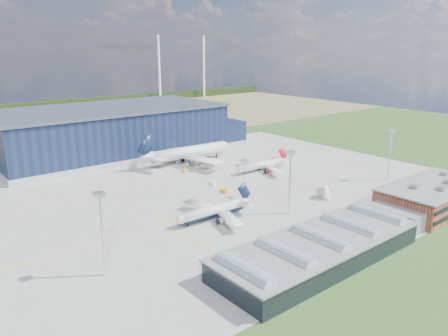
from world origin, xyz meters
TOP-DOWN VIEW (x-y plane):
  - ground at (0.00, 0.00)m, footprint 600.00×600.00m
  - apron at (0.00, 10.00)m, footprint 220.00×160.00m
  - farmland at (0.00, 220.00)m, footprint 600.00×220.00m
  - treeline at (0.00, 300.00)m, footprint 600.00×8.00m
  - hangar at (2.81, 94.80)m, footprint 145.00×62.00m
  - ops_building at (55.01, -60.00)m, footprint 46.00×23.00m
  - glass_concourse at (-6.45, -60.00)m, footprint 78.00×23.00m
  - light_mast_west at (-60.00, -30.00)m, footprint 2.60×2.60m
  - light_mast_center at (10.00, -30.00)m, footprint 2.60×2.60m
  - light_mast_east at (75.00, -30.00)m, footprint 2.60×2.60m
  - airliner_navy at (-14.92, -17.48)m, footprint 33.47×32.79m
  - airliner_red at (40.22, 15.86)m, footprint 33.70×33.09m
  - airliner_widebody at (22.93, 50.86)m, footprint 56.73×55.60m
  - gse_tug_a at (6.98, 2.47)m, footprint 2.35×3.67m
  - gse_tug_b at (-8.88, -1.35)m, footprint 2.14×2.94m
  - gse_cart_a at (9.61, 14.39)m, footprint 2.72×3.54m
  - gse_tug_c at (11.57, 38.31)m, footprint 2.50×3.49m
  - gse_cart_b at (-0.89, 47.45)m, footprint 3.32×2.67m
  - airstair at (32.63, -27.35)m, footprint 3.20×5.67m
  - car_a at (81.75, -48.00)m, footprint 3.68×2.68m
  - car_b at (61.84, -48.00)m, footprint 4.05×2.73m

SIDE VIEW (x-z plane):
  - ground at x=0.00m, z-range 0.00..0.00m
  - farmland at x=0.00m, z-range -0.01..0.01m
  - apron at x=0.00m, z-range -0.01..0.07m
  - car_a at x=81.75m, z-range 0.00..1.17m
  - gse_tug_b at x=-8.88m, z-range 0.00..1.19m
  - gse_cart_b at x=-0.89m, z-range 0.00..1.25m
  - car_b at x=61.84m, z-range 0.00..1.26m
  - gse_cart_a at x=9.61m, z-range 0.00..1.38m
  - gse_tug_c at x=11.57m, z-range 0.00..1.40m
  - gse_tug_a at x=6.98m, z-range 0.00..1.49m
  - airstair at x=32.63m, z-range 0.00..3.42m
  - glass_concourse at x=-6.45m, z-range -0.61..7.99m
  - treeline at x=0.00m, z-range 0.00..8.00m
  - ops_building at x=55.01m, z-range -0.66..10.24m
  - airliner_red at x=40.22m, z-range 0.00..10.16m
  - airliner_navy at x=-14.92m, z-range 0.00..10.56m
  - airliner_widebody at x=22.93m, z-range 0.00..17.77m
  - hangar at x=2.81m, z-range -1.43..24.67m
  - light_mast_west at x=-60.00m, z-range 3.93..26.93m
  - light_mast_center at x=10.00m, z-range 3.93..26.93m
  - light_mast_east at x=75.00m, z-range 3.93..26.93m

